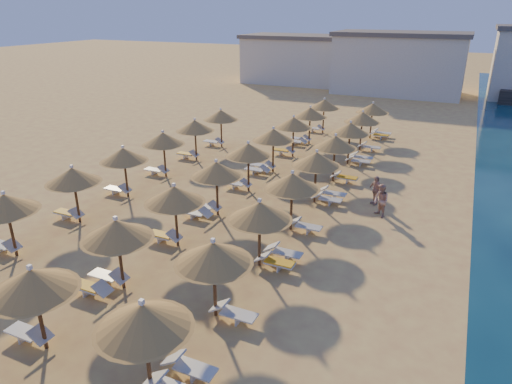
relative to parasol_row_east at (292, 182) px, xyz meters
The scene contains 8 objects.
ground 4.57m from the parasol_row_east, 122.02° to the right, with size 220.00×220.00×0.00m, color #E1BE62.
hotel_blocks 42.98m from the parasol_row_east, 88.68° to the left, with size 47.33×11.60×8.10m.
parasol_row_east is the anchor object (origin of this frame).
parasol_row_west 4.01m from the parasol_row_east, behind, with size 2.66×39.24×2.99m.
parasol_row_inland 9.81m from the parasol_row_east, behind, with size 2.66×24.61×2.99m.
loungers 4.03m from the parasol_row_east, behind, with size 12.85×38.05×0.66m.
beachgoer_c 5.87m from the parasol_row_east, 57.43° to the left, with size 0.94×0.39×1.61m, color tan.
beachgoer_b 5.11m from the parasol_row_east, 42.25° to the left, with size 0.84×0.65×1.72m, color tan.
Camera 1 is at (8.79, -15.29, 9.88)m, focal length 32.00 mm.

